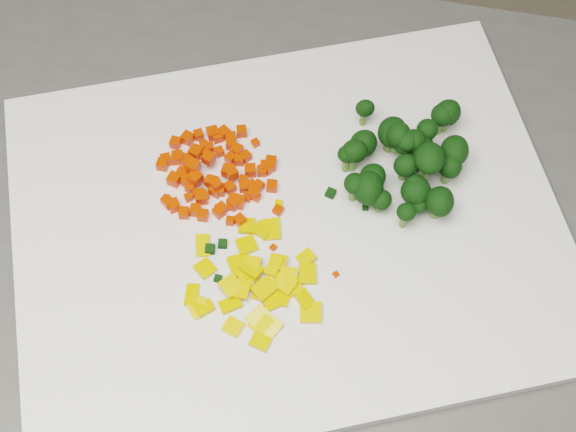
{
  "coord_description": "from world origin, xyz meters",
  "views": [
    {
      "loc": [
        -0.08,
        0.12,
        1.56
      ],
      "look_at": [
        -0.07,
        0.47,
        0.92
      ],
      "focal_mm": 50.0,
      "sensor_mm": 36.0,
      "label": 1
    }
  ],
  "objects_px": {
    "cutting_board": "(288,225)",
    "broccoli_pile": "(403,146)",
    "carrot_pile": "(216,168)",
    "pepper_pile": "(258,279)",
    "counter_block": "(307,404)"
  },
  "relations": [
    {
      "from": "cutting_board",
      "to": "broccoli_pile",
      "type": "xyz_separation_m",
      "value": [
        0.11,
        0.06,
        0.04
      ]
    },
    {
      "from": "carrot_pile",
      "to": "broccoli_pile",
      "type": "xyz_separation_m",
      "value": [
        0.17,
        0.01,
        0.02
      ]
    },
    {
      "from": "carrot_pile",
      "to": "pepper_pile",
      "type": "relative_size",
      "value": 0.86
    },
    {
      "from": "counter_block",
      "to": "cutting_board",
      "type": "height_order",
      "value": "cutting_board"
    },
    {
      "from": "carrot_pile",
      "to": "broccoli_pile",
      "type": "bearing_deg",
      "value": 1.83
    },
    {
      "from": "broccoli_pile",
      "to": "carrot_pile",
      "type": "bearing_deg",
      "value": -178.17
    },
    {
      "from": "pepper_pile",
      "to": "broccoli_pile",
      "type": "xyz_separation_m",
      "value": [
        0.14,
        0.12,
        0.02
      ]
    },
    {
      "from": "counter_block",
      "to": "carrot_pile",
      "type": "relative_size",
      "value": 8.94
    },
    {
      "from": "cutting_board",
      "to": "carrot_pile",
      "type": "bearing_deg",
      "value": 141.46
    },
    {
      "from": "counter_block",
      "to": "carrot_pile",
      "type": "distance_m",
      "value": 0.5
    },
    {
      "from": "pepper_pile",
      "to": "counter_block",
      "type": "bearing_deg",
      "value": 17.39
    },
    {
      "from": "pepper_pile",
      "to": "cutting_board",
      "type": "bearing_deg",
      "value": 64.19
    },
    {
      "from": "counter_block",
      "to": "broccoli_pile",
      "type": "bearing_deg",
      "value": 50.19
    },
    {
      "from": "pepper_pile",
      "to": "broccoli_pile",
      "type": "height_order",
      "value": "broccoli_pile"
    },
    {
      "from": "counter_block",
      "to": "carrot_pile",
      "type": "xyz_separation_m",
      "value": [
        -0.09,
        0.1,
        0.48
      ]
    }
  ]
}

